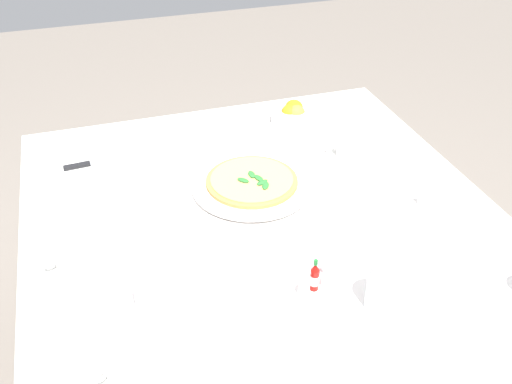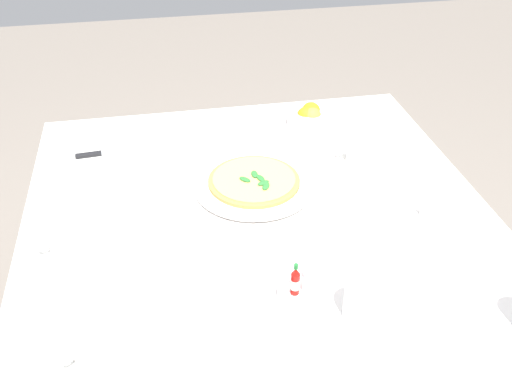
{
  "view_description": "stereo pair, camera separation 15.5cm",
  "coord_description": "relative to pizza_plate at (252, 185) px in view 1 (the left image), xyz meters",
  "views": [
    {
      "loc": [
        -0.38,
        -1.16,
        1.65
      ],
      "look_at": [
        0.0,
        0.05,
        0.77
      ],
      "focal_mm": 40.57,
      "sensor_mm": 36.0,
      "label": 1
    },
    {
      "loc": [
        -0.23,
        -1.2,
        1.65
      ],
      "look_at": [
        0.0,
        0.05,
        0.77
      ],
      "focal_mm": 40.57,
      "sensor_mm": 36.0,
      "label": 2
    }
  ],
  "objects": [
    {
      "name": "menu_card",
      "position": [
        0.43,
        -0.23,
        0.02
      ],
      "size": [
        0.07,
        0.06,
        0.06
      ],
      "rotation": [
        0.0,
        0.0,
        2.49
      ],
      "color": "white",
      "rests_on": "dining_table"
    },
    {
      "name": "napkin_folded",
      "position": [
        -0.41,
        0.23,
        -0.0
      ],
      "size": [
        0.23,
        0.15,
        0.02
      ],
      "rotation": [
        0.0,
        0.0,
        0.12
      ],
      "color": "white",
      "rests_on": "dining_table"
    },
    {
      "name": "dining_table",
      "position": [
        -0.01,
        -0.1,
        -0.14
      ],
      "size": [
        1.21,
        1.21,
        0.75
      ],
      "color": "white",
      "rests_on": "ground_plane"
    },
    {
      "name": "coffee_cup_left_edge",
      "position": [
        0.33,
        0.07,
        0.02
      ],
      "size": [
        0.13,
        0.13,
        0.07
      ],
      "color": "white",
      "rests_on": "dining_table"
    },
    {
      "name": "pepper_shaker",
      "position": [
        -0.02,
        -0.43,
        0.01
      ],
      "size": [
        0.03,
        0.03,
        0.06
      ],
      "color": "white",
      "rests_on": "dining_table"
    },
    {
      "name": "water_glass_right_edge",
      "position": [
        -0.33,
        -0.37,
        0.04
      ],
      "size": [
        0.07,
        0.07,
        0.12
      ],
      "color": "white",
      "rests_on": "dining_table"
    },
    {
      "name": "dinner_knife",
      "position": [
        -0.4,
        0.23,
        0.01
      ],
      "size": [
        0.2,
        0.03,
        0.01
      ],
      "rotation": [
        0.0,
        0.0,
        0.08
      ],
      "color": "silver",
      "rests_on": "napkin_folded"
    },
    {
      "name": "water_glass_far_right",
      "position": [
        0.13,
        -0.51,
        0.04
      ],
      "size": [
        0.07,
        0.07,
        0.12
      ],
      "color": "white",
      "rests_on": "dining_table"
    },
    {
      "name": "pizza",
      "position": [
        0.0,
        -0.0,
        0.01
      ],
      "size": [
        0.25,
        0.25,
        0.02
      ],
      "color": "#C68E47",
      "rests_on": "pizza_plate"
    },
    {
      "name": "salt_shaker",
      "position": [
        0.04,
        -0.41,
        0.01
      ],
      "size": [
        0.03,
        0.03,
        0.06
      ],
      "color": "white",
      "rests_on": "dining_table"
    },
    {
      "name": "pizza_plate",
      "position": [
        0.0,
        0.0,
        0.0
      ],
      "size": [
        0.33,
        0.33,
        0.02
      ],
      "color": "white",
      "rests_on": "dining_table"
    },
    {
      "name": "coffee_cup_near_right",
      "position": [
        -0.41,
        -0.51,
        0.02
      ],
      "size": [
        0.13,
        0.13,
        0.06
      ],
      "color": "white",
      "rests_on": "dining_table"
    },
    {
      "name": "hot_sauce_bottle",
      "position": [
        0.01,
        -0.42,
        0.02
      ],
      "size": [
        0.02,
        0.02,
        0.08
      ],
      "color": "#B7140F",
      "rests_on": "dining_table"
    },
    {
      "name": "citrus_bowl",
      "position": [
        0.25,
        0.33,
        0.02
      ],
      "size": [
        0.15,
        0.15,
        0.07
      ],
      "color": "white",
      "rests_on": "dining_table"
    },
    {
      "name": "coffee_cup_back_corner",
      "position": [
        -0.49,
        -0.18,
        0.02
      ],
      "size": [
        0.13,
        0.13,
        0.06
      ],
      "color": "white",
      "rests_on": "dining_table"
    }
  ]
}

